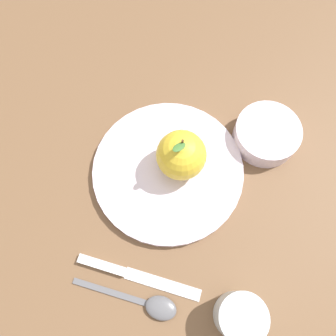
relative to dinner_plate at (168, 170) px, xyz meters
The scene contains 7 objects.
ground_plane 0.03m from the dinner_plate, 32.66° to the left, with size 2.40×2.40×0.00m, color brown.
dinner_plate is the anchor object (origin of this frame).
apple 0.05m from the dinner_plate, 142.83° to the left, with size 0.08×0.08×0.10m.
side_bowl 0.18m from the dinner_plate, 140.84° to the left, with size 0.11×0.11×0.04m.
cup 0.25m from the dinner_plate, 54.77° to the left, with size 0.07×0.07×0.06m.
knife 0.18m from the dinner_plate, 10.02° to the left, with size 0.06×0.20×0.01m.
spoon 0.22m from the dinner_plate, 23.33° to the left, with size 0.06×0.17×0.01m.
Camera 1 is at (0.15, 0.09, 0.55)m, focal length 35.85 mm.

